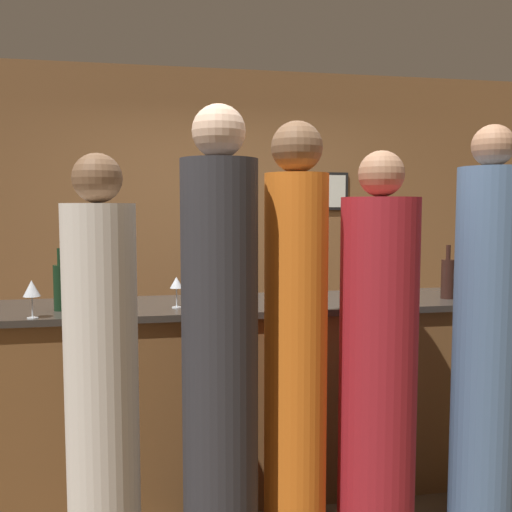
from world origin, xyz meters
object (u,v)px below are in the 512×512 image
(bartender, at_px, (231,316))
(guest_2, at_px, (102,390))
(wine_bottle_0, at_px, (60,286))
(guest_0, at_px, (296,352))
(guest_3, at_px, (378,367))
(guest_4, at_px, (220,360))
(guest_1, at_px, (486,345))
(wine_bottle_1, at_px, (448,278))

(bartender, relative_size, guest_2, 0.99)
(wine_bottle_0, bearing_deg, guest_0, -28.94)
(guest_3, distance_m, guest_4, 0.76)
(guest_2, distance_m, wine_bottle_0, 0.81)
(guest_1, xyz_separation_m, guest_2, (-1.80, -0.10, -0.08))
(wine_bottle_0, bearing_deg, wine_bottle_1, -0.43)
(guest_2, distance_m, guest_3, 1.24)
(guest_0, height_order, guest_1, guest_1)
(guest_3, bearing_deg, guest_0, -179.70)
(bartender, distance_m, wine_bottle_1, 1.55)
(wine_bottle_1, bearing_deg, guest_1, -100.97)
(guest_4, xyz_separation_m, wine_bottle_1, (1.42, 0.68, 0.24))
(guest_0, xyz_separation_m, guest_4, (-0.36, -0.09, 0.00))
(guest_4, bearing_deg, guest_2, 179.28)
(guest_0, bearing_deg, wine_bottle_0, 151.06)
(guest_1, distance_m, wine_bottle_0, 2.15)
(guest_1, relative_size, guest_2, 1.10)
(guest_0, xyz_separation_m, guest_1, (0.96, 0.01, -0.01))
(guest_0, height_order, guest_2, guest_0)
(bartender, distance_m, guest_2, 1.83)
(guest_0, relative_size, guest_2, 1.09)
(guest_1, xyz_separation_m, guest_4, (-1.31, -0.11, 0.02))
(bartender, height_order, guest_2, guest_2)
(guest_1, bearing_deg, wine_bottle_0, 163.89)
(wine_bottle_1, bearing_deg, bartender, 139.12)
(guest_3, xyz_separation_m, wine_bottle_1, (0.67, 0.59, 0.33))
(guest_0, bearing_deg, bartender, 92.49)
(guest_0, xyz_separation_m, guest_2, (-0.84, -0.09, -0.09))
(guest_0, bearing_deg, wine_bottle_1, 28.87)
(guest_1, bearing_deg, guest_2, -176.80)
(bartender, xyz_separation_m, guest_2, (-0.77, -1.66, 0.03))
(bartender, bearing_deg, wine_bottle_0, 43.31)
(guest_1, relative_size, wine_bottle_0, 6.17)
(guest_4, bearing_deg, wine_bottle_1, 25.62)
(guest_3, distance_m, wine_bottle_1, 0.95)
(wine_bottle_1, bearing_deg, guest_3, -138.89)
(guest_1, height_order, guest_4, guest_4)
(guest_2, xyz_separation_m, wine_bottle_1, (1.91, 0.68, 0.34))
(guest_1, bearing_deg, guest_0, -179.23)
(bartender, xyz_separation_m, wine_bottle_1, (1.14, -0.98, 0.37))
(guest_2, distance_m, guest_4, 0.50)
(wine_bottle_0, height_order, wine_bottle_1, wine_bottle_0)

